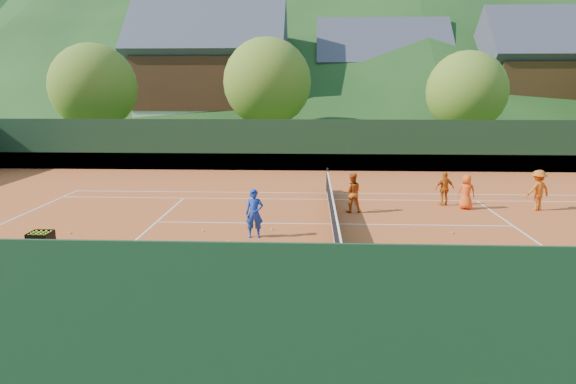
{
  "coord_description": "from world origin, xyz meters",
  "views": [
    {
      "loc": [
        -0.81,
        -17.87,
        4.84
      ],
      "look_at": [
        -1.6,
        0.0,
        1.18
      ],
      "focal_mm": 32.0,
      "sensor_mm": 36.0,
      "label": 1
    }
  ],
  "objects_px": {
    "student_a": "(352,193)",
    "chalet_right": "(544,82)",
    "coach": "(254,213)",
    "chalet_mid": "(380,86)",
    "chalet_left": "(211,78)",
    "student_b": "(445,188)",
    "student_c": "(466,192)",
    "ball_hopper": "(41,241)",
    "student_d": "(538,190)",
    "tennis_net": "(333,210)"
  },
  "relations": [
    {
      "from": "ball_hopper",
      "to": "student_b",
      "type": "bearing_deg",
      "value": 32.24
    },
    {
      "from": "coach",
      "to": "chalet_left",
      "type": "relative_size",
      "value": 0.12
    },
    {
      "from": "student_b",
      "to": "student_c",
      "type": "relative_size",
      "value": 1.01
    },
    {
      "from": "coach",
      "to": "tennis_net",
      "type": "relative_size",
      "value": 0.13
    },
    {
      "from": "student_c",
      "to": "student_d",
      "type": "relative_size",
      "value": 0.87
    },
    {
      "from": "student_a",
      "to": "student_d",
      "type": "relative_size",
      "value": 0.97
    },
    {
      "from": "chalet_left",
      "to": "chalet_mid",
      "type": "bearing_deg",
      "value": 14.04
    },
    {
      "from": "coach",
      "to": "chalet_mid",
      "type": "bearing_deg",
      "value": 73.85
    },
    {
      "from": "student_b",
      "to": "ball_hopper",
      "type": "height_order",
      "value": "student_b"
    },
    {
      "from": "coach",
      "to": "student_a",
      "type": "xyz_separation_m",
      "value": [
        3.43,
        3.6,
        -0.02
      ]
    },
    {
      "from": "student_b",
      "to": "tennis_net",
      "type": "height_order",
      "value": "student_b"
    },
    {
      "from": "chalet_right",
      "to": "chalet_mid",
      "type": "bearing_deg",
      "value": 164.05
    },
    {
      "from": "student_b",
      "to": "chalet_mid",
      "type": "relative_size",
      "value": 0.11
    },
    {
      "from": "tennis_net",
      "to": "chalet_mid",
      "type": "relative_size",
      "value": 0.95
    },
    {
      "from": "student_c",
      "to": "chalet_left",
      "type": "bearing_deg",
      "value": -52.36
    },
    {
      "from": "chalet_right",
      "to": "student_b",
      "type": "bearing_deg",
      "value": -119.64
    },
    {
      "from": "student_d",
      "to": "ball_hopper",
      "type": "height_order",
      "value": "student_d"
    },
    {
      "from": "coach",
      "to": "chalet_mid",
      "type": "relative_size",
      "value": 0.13
    },
    {
      "from": "student_b",
      "to": "coach",
      "type": "bearing_deg",
      "value": 18.48
    },
    {
      "from": "student_a",
      "to": "chalet_right",
      "type": "xyz_separation_m",
      "value": [
        19.18,
        28.17,
        4.46
      ]
    },
    {
      "from": "tennis_net",
      "to": "chalet_left",
      "type": "height_order",
      "value": "chalet_left"
    },
    {
      "from": "chalet_left",
      "to": "ball_hopper",
      "type": "bearing_deg",
      "value": -86.82
    },
    {
      "from": "student_c",
      "to": "ball_hopper",
      "type": "relative_size",
      "value": 1.41
    },
    {
      "from": "coach",
      "to": "student_d",
      "type": "relative_size",
      "value": 0.99
    },
    {
      "from": "student_a",
      "to": "chalet_right",
      "type": "bearing_deg",
      "value": -128.67
    },
    {
      "from": "student_d",
      "to": "ball_hopper",
      "type": "relative_size",
      "value": 1.62
    },
    {
      "from": "student_a",
      "to": "chalet_left",
      "type": "bearing_deg",
      "value": -73.41
    },
    {
      "from": "student_c",
      "to": "chalet_mid",
      "type": "distance_m",
      "value": 31.73
    },
    {
      "from": "coach",
      "to": "student_a",
      "type": "distance_m",
      "value": 4.98
    },
    {
      "from": "tennis_net",
      "to": "chalet_mid",
      "type": "height_order",
      "value": "chalet_mid"
    },
    {
      "from": "student_a",
      "to": "ball_hopper",
      "type": "distance_m",
      "value": 11.14
    },
    {
      "from": "student_a",
      "to": "chalet_mid",
      "type": "bearing_deg",
      "value": -103.57
    },
    {
      "from": "student_d",
      "to": "ball_hopper",
      "type": "xyz_separation_m",
      "value": [
        -16.29,
        -7.39,
        -0.06
      ]
    },
    {
      "from": "chalet_right",
      "to": "chalet_left",
      "type": "bearing_deg",
      "value": -180.0
    },
    {
      "from": "coach",
      "to": "tennis_net",
      "type": "distance_m",
      "value": 3.17
    },
    {
      "from": "student_c",
      "to": "ball_hopper",
      "type": "bearing_deg",
      "value": 37.11
    },
    {
      "from": "chalet_right",
      "to": "student_d",
      "type": "bearing_deg",
      "value": -113.17
    },
    {
      "from": "coach",
      "to": "ball_hopper",
      "type": "distance_m",
      "value": 6.28
    },
    {
      "from": "chalet_left",
      "to": "chalet_mid",
      "type": "height_order",
      "value": "chalet_left"
    },
    {
      "from": "student_a",
      "to": "student_c",
      "type": "distance_m",
      "value": 4.69
    },
    {
      "from": "chalet_right",
      "to": "student_a",
      "type": "bearing_deg",
      "value": -124.25
    },
    {
      "from": "student_a",
      "to": "tennis_net",
      "type": "distance_m",
      "value": 2.03
    },
    {
      "from": "student_a",
      "to": "chalet_left",
      "type": "relative_size",
      "value": 0.11
    },
    {
      "from": "student_c",
      "to": "student_d",
      "type": "bearing_deg",
      "value": -172.93
    },
    {
      "from": "student_d",
      "to": "chalet_left",
      "type": "bearing_deg",
      "value": -75.3
    },
    {
      "from": "student_d",
      "to": "tennis_net",
      "type": "bearing_deg",
      "value": -1.91
    },
    {
      "from": "chalet_mid",
      "to": "tennis_net",
      "type": "bearing_deg",
      "value": -100.01
    },
    {
      "from": "student_b",
      "to": "chalet_mid",
      "type": "bearing_deg",
      "value": -107.86
    },
    {
      "from": "student_a",
      "to": "chalet_mid",
      "type": "xyz_separation_m",
      "value": [
        5.18,
        32.17,
        4.19
      ]
    },
    {
      "from": "tennis_net",
      "to": "chalet_mid",
      "type": "distance_m",
      "value": 34.81
    }
  ]
}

